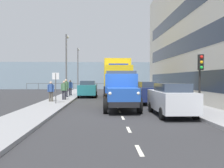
{
  "coord_description": "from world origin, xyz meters",
  "views": [
    {
      "loc": [
        1.0,
        13.97,
        1.97
      ],
      "look_at": [
        0.14,
        -9.81,
        1.45
      ],
      "focal_mm": 40.8,
      "sensor_mm": 36.0,
      "label": 1
    }
  ],
  "objects_px": {
    "pedestrian_with_bag": "(66,87)",
    "street_sign": "(56,82)",
    "lamp_post_far": "(78,65)",
    "lorry_cargo_yellow": "(117,77)",
    "car_silver_kerbside_near": "(171,99)",
    "pedestrian_near_railing": "(64,89)",
    "car_navy_kerbside_1": "(149,92)",
    "car_teal_oppositeside_0": "(88,89)",
    "traffic_light_near": "(200,70)",
    "lamp_post_promenade": "(66,59)",
    "pedestrian_couple_b": "(51,90)",
    "truck_vintage_blue": "(121,91)",
    "pedestrian_strolling": "(70,86)"
  },
  "relations": [
    {
      "from": "car_teal_oppositeside_0",
      "to": "pedestrian_couple_b",
      "type": "xyz_separation_m",
      "value": [
        2.51,
        6.83,
        0.18
      ]
    },
    {
      "from": "car_silver_kerbside_near",
      "to": "pedestrian_strolling",
      "type": "distance_m",
      "value": 15.89
    },
    {
      "from": "pedestrian_strolling",
      "to": "lamp_post_promenade",
      "type": "relative_size",
      "value": 0.26
    },
    {
      "from": "pedestrian_strolling",
      "to": "street_sign",
      "type": "distance_m",
      "value": 8.72
    },
    {
      "from": "lamp_post_promenade",
      "to": "street_sign",
      "type": "height_order",
      "value": "lamp_post_promenade"
    },
    {
      "from": "truck_vintage_blue",
      "to": "street_sign",
      "type": "distance_m",
      "value": 5.64
    },
    {
      "from": "pedestrian_with_bag",
      "to": "lorry_cargo_yellow",
      "type": "bearing_deg",
      "value": -173.94
    },
    {
      "from": "car_silver_kerbside_near",
      "to": "car_teal_oppositeside_0",
      "type": "height_order",
      "value": "same"
    },
    {
      "from": "truck_vintage_blue",
      "to": "lamp_post_promenade",
      "type": "xyz_separation_m",
      "value": [
        4.83,
        -10.74,
        2.76
      ]
    },
    {
      "from": "car_navy_kerbside_1",
      "to": "pedestrian_near_railing",
      "type": "bearing_deg",
      "value": -18.52
    },
    {
      "from": "pedestrian_near_railing",
      "to": "street_sign",
      "type": "xyz_separation_m",
      "value": [
        0.12,
        3.18,
        0.58
      ]
    },
    {
      "from": "truck_vintage_blue",
      "to": "car_navy_kerbside_1",
      "type": "xyz_separation_m",
      "value": [
        -2.49,
        -4.12,
        -0.28
      ]
    },
    {
      "from": "pedestrian_couple_b",
      "to": "pedestrian_with_bag",
      "type": "distance_m",
      "value": 4.71
    },
    {
      "from": "car_silver_kerbside_near",
      "to": "traffic_light_near",
      "type": "bearing_deg",
      "value": -149.84
    },
    {
      "from": "pedestrian_with_bag",
      "to": "street_sign",
      "type": "relative_size",
      "value": 0.78
    },
    {
      "from": "lamp_post_promenade",
      "to": "car_silver_kerbside_near",
      "type": "bearing_deg",
      "value": 119.47
    },
    {
      "from": "truck_vintage_blue",
      "to": "pedestrian_strolling",
      "type": "relative_size",
      "value": 3.4
    },
    {
      "from": "pedestrian_with_bag",
      "to": "car_teal_oppositeside_0",
      "type": "bearing_deg",
      "value": -132.93
    },
    {
      "from": "car_navy_kerbside_1",
      "to": "car_teal_oppositeside_0",
      "type": "height_order",
      "value": "same"
    },
    {
      "from": "truck_vintage_blue",
      "to": "lorry_cargo_yellow",
      "type": "xyz_separation_m",
      "value": [
        -0.29,
        -9.98,
        0.9
      ]
    },
    {
      "from": "lamp_post_promenade",
      "to": "lamp_post_far",
      "type": "distance_m",
      "value": 9.97
    },
    {
      "from": "pedestrian_with_bag",
      "to": "lamp_post_far",
      "type": "bearing_deg",
      "value": -90.36
    },
    {
      "from": "lorry_cargo_yellow",
      "to": "car_teal_oppositeside_0",
      "type": "xyz_separation_m",
      "value": [
        3.0,
        -1.61,
        -1.18
      ]
    },
    {
      "from": "lorry_cargo_yellow",
      "to": "lamp_post_promenade",
      "type": "relative_size",
      "value": 1.29
    },
    {
      "from": "traffic_light_near",
      "to": "lamp_post_promenade",
      "type": "xyz_separation_m",
      "value": [
        9.35,
        -11.79,
        1.46
      ]
    },
    {
      "from": "car_silver_kerbside_near",
      "to": "traffic_light_near",
      "type": "distance_m",
      "value": 2.82
    },
    {
      "from": "pedestrian_couple_b",
      "to": "pedestrian_strolling",
      "type": "height_order",
      "value": "pedestrian_strolling"
    },
    {
      "from": "pedestrian_with_bag",
      "to": "street_sign",
      "type": "distance_m",
      "value": 6.2
    },
    {
      "from": "car_navy_kerbside_1",
      "to": "traffic_light_near",
      "type": "xyz_separation_m",
      "value": [
        -2.02,
        5.18,
        1.58
      ]
    },
    {
      "from": "truck_vintage_blue",
      "to": "pedestrian_with_bag",
      "type": "height_order",
      "value": "truck_vintage_blue"
    },
    {
      "from": "pedestrian_couple_b",
      "to": "pedestrian_with_bag",
      "type": "xyz_separation_m",
      "value": [
        -0.52,
        -4.68,
        0.1
      ]
    },
    {
      "from": "car_navy_kerbside_1",
      "to": "street_sign",
      "type": "bearing_deg",
      "value": 6.87
    },
    {
      "from": "car_silver_kerbside_near",
      "to": "pedestrian_with_bag",
      "type": "bearing_deg",
      "value": -58.36
    },
    {
      "from": "lorry_cargo_yellow",
      "to": "pedestrian_near_railing",
      "type": "xyz_separation_m",
      "value": [
        4.73,
        3.53,
        -0.97
      ]
    },
    {
      "from": "lorry_cargo_yellow",
      "to": "pedestrian_near_railing",
      "type": "bearing_deg",
      "value": 36.74
    },
    {
      "from": "car_navy_kerbside_1",
      "to": "car_teal_oppositeside_0",
      "type": "xyz_separation_m",
      "value": [
        5.21,
        -7.47,
        0.0
      ]
    },
    {
      "from": "lamp_post_far",
      "to": "street_sign",
      "type": "relative_size",
      "value": 2.73
    },
    {
      "from": "car_teal_oppositeside_0",
      "to": "pedestrian_near_railing",
      "type": "height_order",
      "value": "pedestrian_near_railing"
    },
    {
      "from": "car_silver_kerbside_near",
      "to": "lamp_post_far",
      "type": "distance_m",
      "value": 24.2
    },
    {
      "from": "truck_vintage_blue",
      "to": "lamp_post_far",
      "type": "height_order",
      "value": "lamp_post_far"
    },
    {
      "from": "pedestrian_with_bag",
      "to": "lamp_post_far",
      "type": "relative_size",
      "value": 0.28
    },
    {
      "from": "truck_vintage_blue",
      "to": "pedestrian_with_bag",
      "type": "distance_m",
      "value": 10.56
    },
    {
      "from": "truck_vintage_blue",
      "to": "car_silver_kerbside_near",
      "type": "distance_m",
      "value": 3.36
    },
    {
      "from": "lorry_cargo_yellow",
      "to": "lamp_post_far",
      "type": "height_order",
      "value": "lamp_post_far"
    },
    {
      "from": "pedestrian_near_railing",
      "to": "traffic_light_near",
      "type": "relative_size",
      "value": 0.51
    },
    {
      "from": "car_navy_kerbside_1",
      "to": "pedestrian_near_railing",
      "type": "height_order",
      "value": "pedestrian_near_railing"
    },
    {
      "from": "car_silver_kerbside_near",
      "to": "car_teal_oppositeside_0",
      "type": "distance_m",
      "value": 14.78
    },
    {
      "from": "lamp_post_far",
      "to": "street_sign",
      "type": "bearing_deg",
      "value": 90.22
    },
    {
      "from": "lorry_cargo_yellow",
      "to": "pedestrian_near_railing",
      "type": "distance_m",
      "value": 5.99
    },
    {
      "from": "car_silver_kerbside_near",
      "to": "pedestrian_near_railing",
      "type": "height_order",
      "value": "pedestrian_near_railing"
    }
  ]
}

